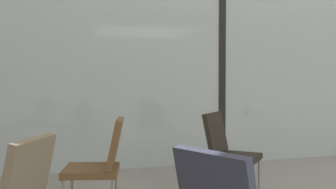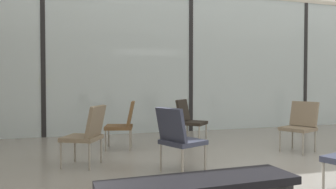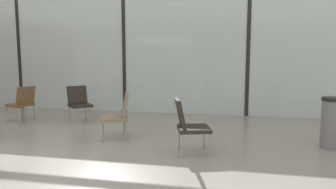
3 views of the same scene
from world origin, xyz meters
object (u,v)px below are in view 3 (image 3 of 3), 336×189
object	(u,v)px
lounge_chair_3	(23,101)
lounge_chair_4	(119,113)
parked_airplane	(170,50)
trash_bin	(333,123)
lounge_chair_5	(79,101)
lounge_chair_2	(188,123)

from	to	relation	value
lounge_chair_3	lounge_chair_4	bearing A→B (deg)	82.99
parked_airplane	trash_bin	xyz separation A→B (m)	(4.44, -8.66, -1.68)
lounge_chair_4	trash_bin	bearing A→B (deg)	69.68
parked_airplane	lounge_chair_5	world-z (taller)	parked_airplane
lounge_chair_3	trash_bin	distance (m)	6.74
parked_airplane	lounge_chair_4	world-z (taller)	parked_airplane
lounge_chair_5	trash_bin	size ratio (longest dim) A/B	1.01
lounge_chair_2	lounge_chair_4	distance (m)	1.52
lounge_chair_2	lounge_chair_3	distance (m)	4.66
lounge_chair_2	lounge_chair_4	size ratio (longest dim) A/B	1.00
lounge_chair_2	trash_bin	distance (m)	2.46
lounge_chair_2	trash_bin	bearing A→B (deg)	-87.65
lounge_chair_2	lounge_chair_3	bearing A→B (deg)	52.72
lounge_chair_4	lounge_chair_5	world-z (taller)	same
lounge_chair_5	lounge_chair_3	bearing A→B (deg)	143.85
lounge_chair_5	lounge_chair_4	bearing A→B (deg)	-88.65
parked_airplane	lounge_chair_5	bearing A→B (deg)	-96.68
lounge_chair_2	lounge_chair_5	world-z (taller)	same
lounge_chair_3	lounge_chair_5	distance (m)	1.39
lounge_chair_2	lounge_chair_4	world-z (taller)	same
parked_airplane	lounge_chair_2	distance (m)	9.79
parked_airplane	lounge_chair_4	size ratio (longest dim) A/B	12.98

